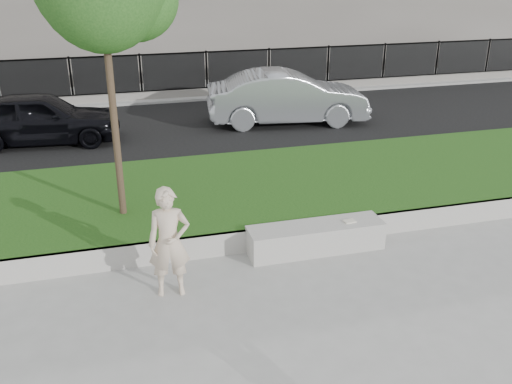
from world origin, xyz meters
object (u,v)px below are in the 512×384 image
object	(u,v)px
man	(169,242)
car_silver	(287,97)
car_dark	(40,118)
stone_bench	(316,238)
book	(350,221)

from	to	relation	value
man	car_silver	xyz separation A→B (m)	(4.43, 8.09, -0.03)
man	car_dark	xyz separation A→B (m)	(-2.30, 7.94, -0.11)
stone_bench	car_silver	distance (m)	7.70
car_silver	man	bearing A→B (deg)	158.95
man	book	world-z (taller)	man
stone_bench	man	distance (m)	2.64
car_dark	man	bearing A→B (deg)	-158.12
man	book	distance (m)	3.15
stone_bench	man	xyz separation A→B (m)	(-2.49, -0.66, 0.59)
book	car_dark	distance (m)	9.07
book	car_dark	world-z (taller)	car_dark
stone_bench	car_silver	bearing A→B (deg)	75.37
book	car_silver	distance (m)	7.59
stone_bench	book	world-z (taller)	book
car_dark	car_silver	bearing A→B (deg)	-82.96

